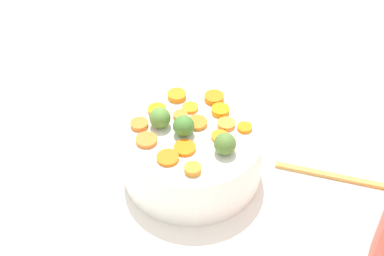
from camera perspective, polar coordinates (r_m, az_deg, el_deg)
tabletop at (r=1.09m, az=-2.06°, el=-4.57°), size 2.40×2.40×0.02m
serving_bowl_carrots at (r=1.04m, az=0.00°, el=-2.54°), size 0.26×0.26×0.11m
carrot_slice_0 at (r=1.01m, az=3.50°, el=0.40°), size 0.04×0.04×0.01m
carrot_slice_1 at (r=1.02m, az=-5.38°, el=0.38°), size 0.04×0.04×0.01m
carrot_slice_2 at (r=1.01m, az=5.39°, el=0.04°), size 0.04×0.04×0.01m
carrot_slice_3 at (r=0.98m, az=-4.61°, el=-1.28°), size 0.05×0.05×0.01m
carrot_slice_4 at (r=0.95m, az=-2.49°, el=-3.05°), size 0.05×0.05×0.01m
carrot_slice_5 at (r=1.07m, az=-1.56°, el=3.34°), size 0.04×0.04×0.01m
carrot_slice_6 at (r=1.03m, az=-1.17°, el=1.20°), size 0.04×0.04×0.01m
carrot_slice_7 at (r=1.05m, az=-0.18°, el=2.07°), size 0.04×0.04×0.01m
carrot_slice_8 at (r=1.04m, az=2.90°, el=1.81°), size 0.04×0.04×0.01m
carrot_slice_9 at (r=0.97m, az=-0.74°, el=-2.04°), size 0.04×0.04×0.01m
carrot_slice_10 at (r=0.93m, az=0.07°, el=-4.21°), size 0.03×0.03×0.01m
carrot_slice_11 at (r=1.07m, az=2.27°, el=3.10°), size 0.05×0.05×0.01m
carrot_slice_12 at (r=0.99m, az=2.86°, el=-0.87°), size 0.04×0.04×0.01m
carrot_slice_13 at (r=1.04m, az=-3.57°, el=1.80°), size 0.05×0.05×0.01m
carrot_slice_14 at (r=1.02m, az=0.51°, el=0.53°), size 0.05×0.05×0.01m
brussels_sprout_0 at (r=0.99m, az=-0.85°, el=0.21°), size 0.04×0.04×0.04m
brussels_sprout_1 at (r=0.96m, az=3.39°, el=-1.62°), size 0.04×0.04×0.04m
brussels_sprout_2 at (r=1.00m, az=-3.28°, el=1.04°), size 0.04×0.04×0.04m
wooden_spoon at (r=1.11m, az=18.35°, el=-5.51°), size 0.18×0.24×0.01m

